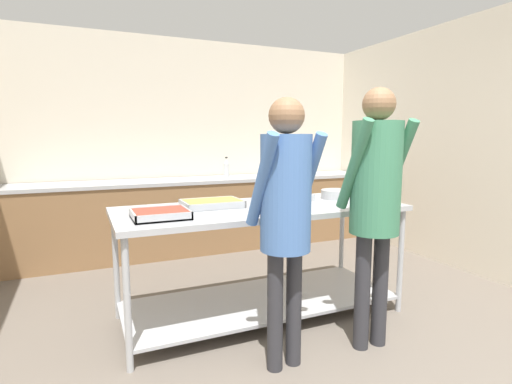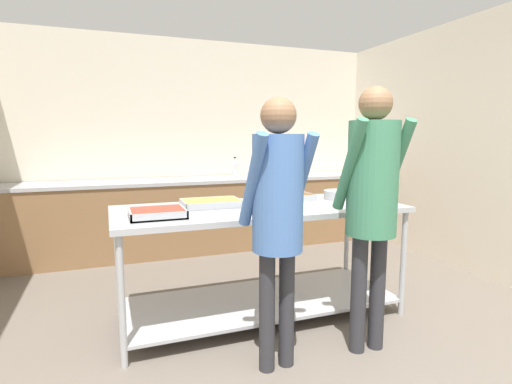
{
  "view_description": "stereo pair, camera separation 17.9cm",
  "coord_description": "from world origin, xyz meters",
  "px_view_note": "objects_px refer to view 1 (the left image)",
  "views": [
    {
      "loc": [
        -1.34,
        -1.08,
        1.42
      ],
      "look_at": [
        -0.07,
        1.8,
        0.98
      ],
      "focal_mm": 28.0,
      "sensor_mm": 36.0,
      "label": 1
    },
    {
      "loc": [
        -1.17,
        -1.14,
        1.42
      ],
      "look_at": [
        -0.07,
        1.8,
        0.98
      ],
      "focal_mm": 28.0,
      "sensor_mm": 36.0,
      "label": 2
    }
  ],
  "objects_px": {
    "serving_tray_greens": "(212,204)",
    "serving_tray_roast": "(288,197)",
    "sauce_pan": "(337,194)",
    "serving_tray_vegetables": "(160,214)",
    "guest_serving_right": "(375,189)",
    "plate_stack": "(266,203)",
    "guest_serving_left": "(286,203)",
    "water_bottle": "(226,169)"
  },
  "relations": [
    {
      "from": "serving_tray_roast",
      "to": "serving_tray_vegetables",
      "type": "bearing_deg",
      "value": -162.88
    },
    {
      "from": "plate_stack",
      "to": "serving_tray_vegetables",
      "type": "bearing_deg",
      "value": -173.88
    },
    {
      "from": "guest_serving_left",
      "to": "sauce_pan",
      "type": "bearing_deg",
      "value": 40.91
    },
    {
      "from": "serving_tray_greens",
      "to": "water_bottle",
      "type": "xyz_separation_m",
      "value": [
        0.76,
        1.8,
        0.12
      ]
    },
    {
      "from": "serving_tray_roast",
      "to": "serving_tray_greens",
      "type": "bearing_deg",
      "value": -172.44
    },
    {
      "from": "serving_tray_greens",
      "to": "serving_tray_roast",
      "type": "bearing_deg",
      "value": 7.56
    },
    {
      "from": "guest_serving_left",
      "to": "serving_tray_roast",
      "type": "bearing_deg",
      "value": 61.03
    },
    {
      "from": "serving_tray_vegetables",
      "to": "sauce_pan",
      "type": "distance_m",
      "value": 1.59
    },
    {
      "from": "serving_tray_vegetables",
      "to": "water_bottle",
      "type": "bearing_deg",
      "value": 59.78
    },
    {
      "from": "water_bottle",
      "to": "serving_tray_roast",
      "type": "bearing_deg",
      "value": -91.74
    },
    {
      "from": "serving_tray_roast",
      "to": "plate_stack",
      "type": "bearing_deg",
      "value": -141.36
    },
    {
      "from": "guest_serving_left",
      "to": "water_bottle",
      "type": "xyz_separation_m",
      "value": [
        0.57,
        2.65,
        -0.01
      ]
    },
    {
      "from": "sauce_pan",
      "to": "guest_serving_left",
      "type": "bearing_deg",
      "value": -139.09
    },
    {
      "from": "serving_tray_vegetables",
      "to": "guest_serving_right",
      "type": "relative_size",
      "value": 0.21
    },
    {
      "from": "serving_tray_roast",
      "to": "guest_serving_left",
      "type": "bearing_deg",
      "value": -118.97
    },
    {
      "from": "sauce_pan",
      "to": "guest_serving_left",
      "type": "relative_size",
      "value": 0.25
    },
    {
      "from": "guest_serving_right",
      "to": "serving_tray_roast",
      "type": "bearing_deg",
      "value": 97.63
    },
    {
      "from": "serving_tray_roast",
      "to": "water_bottle",
      "type": "relative_size",
      "value": 1.35
    },
    {
      "from": "serving_tray_vegetables",
      "to": "sauce_pan",
      "type": "relative_size",
      "value": 0.88
    },
    {
      "from": "serving_tray_greens",
      "to": "serving_tray_roast",
      "type": "xyz_separation_m",
      "value": [
        0.71,
        0.09,
        -0.0
      ]
    },
    {
      "from": "serving_tray_vegetables",
      "to": "serving_tray_roast",
      "type": "bearing_deg",
      "value": 17.12
    },
    {
      "from": "water_bottle",
      "to": "guest_serving_right",
      "type": "bearing_deg",
      "value": -88.35
    },
    {
      "from": "serving_tray_greens",
      "to": "plate_stack",
      "type": "distance_m",
      "value": 0.41
    },
    {
      "from": "plate_stack",
      "to": "serving_tray_roast",
      "type": "distance_m",
      "value": 0.43
    },
    {
      "from": "sauce_pan",
      "to": "water_bottle",
      "type": "bearing_deg",
      "value": 101.54
    },
    {
      "from": "serving_tray_roast",
      "to": "sauce_pan",
      "type": "bearing_deg",
      "value": -15.96
    },
    {
      "from": "guest_serving_left",
      "to": "plate_stack",
      "type": "bearing_deg",
      "value": 74.42
    },
    {
      "from": "water_bottle",
      "to": "serving_tray_vegetables",
      "type": "bearing_deg",
      "value": -120.22
    },
    {
      "from": "sauce_pan",
      "to": "serving_tray_roast",
      "type": "bearing_deg",
      "value": 164.04
    },
    {
      "from": "guest_serving_left",
      "to": "serving_tray_greens",
      "type": "bearing_deg",
      "value": 102.45
    },
    {
      "from": "serving_tray_roast",
      "to": "sauce_pan",
      "type": "height_order",
      "value": "sauce_pan"
    },
    {
      "from": "guest_serving_right",
      "to": "plate_stack",
      "type": "bearing_deg",
      "value": 123.71
    },
    {
      "from": "serving_tray_vegetables",
      "to": "guest_serving_left",
      "type": "xyz_separation_m",
      "value": [
        0.63,
        -0.59,
        0.12
      ]
    },
    {
      "from": "serving_tray_vegetables",
      "to": "guest_serving_right",
      "type": "bearing_deg",
      "value": -25.31
    },
    {
      "from": "serving_tray_vegetables",
      "to": "water_bottle",
      "type": "xyz_separation_m",
      "value": [
        1.2,
        2.06,
        0.12
      ]
    },
    {
      "from": "serving_tray_greens",
      "to": "serving_tray_roast",
      "type": "relative_size",
      "value": 1.24
    },
    {
      "from": "guest_serving_left",
      "to": "guest_serving_right",
      "type": "xyz_separation_m",
      "value": [
        0.65,
        -0.02,
        0.05
      ]
    },
    {
      "from": "serving_tray_vegetables",
      "to": "guest_serving_left",
      "type": "distance_m",
      "value": 0.87
    },
    {
      "from": "plate_stack",
      "to": "guest_serving_left",
      "type": "bearing_deg",
      "value": -105.58
    },
    {
      "from": "serving_tray_greens",
      "to": "guest_serving_right",
      "type": "xyz_separation_m",
      "value": [
        0.84,
        -0.86,
        0.17
      ]
    },
    {
      "from": "serving_tray_roast",
      "to": "guest_serving_right",
      "type": "height_order",
      "value": "guest_serving_right"
    },
    {
      "from": "serving_tray_vegetables",
      "to": "serving_tray_greens",
      "type": "height_order",
      "value": "same"
    }
  ]
}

